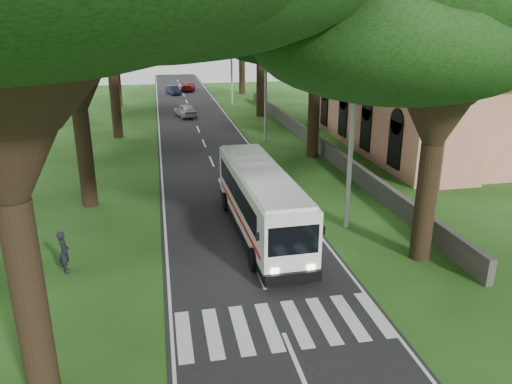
# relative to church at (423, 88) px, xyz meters

# --- Properties ---
(ground) EXTENTS (140.00, 140.00, 0.00)m
(ground) POSITION_rel_church_xyz_m (-17.86, -21.55, -4.91)
(ground) COLOR #1E4413
(ground) RESTS_ON ground
(road) EXTENTS (8.00, 120.00, 0.04)m
(road) POSITION_rel_church_xyz_m (-17.86, 3.45, -4.90)
(road) COLOR black
(road) RESTS_ON ground
(crosswalk) EXTENTS (8.00, 3.00, 0.01)m
(crosswalk) POSITION_rel_church_xyz_m (-17.86, -23.55, -4.91)
(crosswalk) COLOR silver
(crosswalk) RESTS_ON ground
(property_wall) EXTENTS (0.35, 50.00, 1.20)m
(property_wall) POSITION_rel_church_xyz_m (-8.86, 2.45, -4.31)
(property_wall) COLOR #383533
(property_wall) RESTS_ON ground
(church) EXTENTS (14.00, 24.00, 11.60)m
(church) POSITION_rel_church_xyz_m (0.00, 0.00, 0.00)
(church) COLOR tan
(church) RESTS_ON ground
(pole_near) EXTENTS (1.60, 0.24, 8.00)m
(pole_near) POSITION_rel_church_xyz_m (-12.36, -15.55, -0.73)
(pole_near) COLOR gray
(pole_near) RESTS_ON ground
(pole_mid) EXTENTS (1.60, 0.24, 8.00)m
(pole_mid) POSITION_rel_church_xyz_m (-12.36, 4.45, -0.73)
(pole_mid) COLOR gray
(pole_mid) RESTS_ON ground
(pole_far) EXTENTS (1.60, 0.24, 8.00)m
(pole_far) POSITION_rel_church_xyz_m (-12.36, 24.45, -0.73)
(pole_far) COLOR gray
(pole_far) RESTS_ON ground
(tree_l_mida) EXTENTS (14.73, 14.73, 14.40)m
(tree_l_mida) POSITION_rel_church_xyz_m (-25.86, -9.55, 6.26)
(tree_l_mida) COLOR black
(tree_l_mida) RESTS_ON ground
(tree_l_far) EXTENTS (13.96, 13.96, 14.69)m
(tree_l_far) POSITION_rel_church_xyz_m (-26.36, 26.45, 6.68)
(tree_l_far) COLOR black
(tree_l_far) RESTS_ON ground
(tree_r_near) EXTENTS (14.80, 14.80, 13.89)m
(tree_r_near) POSITION_rel_church_xyz_m (-10.36, -19.55, 5.75)
(tree_r_near) COLOR black
(tree_r_near) RESTS_ON ground
(tree_r_mida) EXTENTS (14.86, 14.86, 13.71)m
(tree_r_mida) POSITION_rel_church_xyz_m (-9.86, -1.55, 5.56)
(tree_r_mida) COLOR black
(tree_r_mida) RESTS_ON ground
(tree_r_midb) EXTENTS (12.87, 12.87, 14.24)m
(tree_r_midb) POSITION_rel_church_xyz_m (-10.36, 16.45, 6.42)
(tree_r_midb) COLOR black
(tree_r_midb) RESTS_ON ground
(tree_r_far) EXTENTS (13.14, 13.14, 15.19)m
(tree_r_far) POSITION_rel_church_xyz_m (-9.36, 34.45, 7.30)
(tree_r_far) COLOR black
(tree_r_far) RESTS_ON ground
(coach_bus) EXTENTS (2.90, 11.41, 3.35)m
(coach_bus) POSITION_rel_church_xyz_m (-16.92, -15.43, -3.11)
(coach_bus) COLOR white
(coach_bus) RESTS_ON ground
(distant_car_a) EXTENTS (2.73, 4.54, 1.45)m
(distant_car_a) POSITION_rel_church_xyz_m (-18.66, 17.34, -4.16)
(distant_car_a) COLOR #9D9EA2
(distant_car_a) RESTS_ON road
(distant_car_b) EXTENTS (2.28, 3.88, 1.21)m
(distant_car_b) POSITION_rel_church_xyz_m (-19.30, 35.47, -4.27)
(distant_car_b) COLOR navy
(distant_car_b) RESTS_ON road
(distant_car_c) EXTENTS (2.51, 4.86, 1.35)m
(distant_car_c) POSITION_rel_church_xyz_m (-16.95, 38.89, -4.21)
(distant_car_c) COLOR maroon
(distant_car_c) RESTS_ON road
(pedestrian) EXTENTS (0.60, 0.77, 1.88)m
(pedestrian) POSITION_rel_church_xyz_m (-25.94, -17.86, -3.97)
(pedestrian) COLOR black
(pedestrian) RESTS_ON ground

